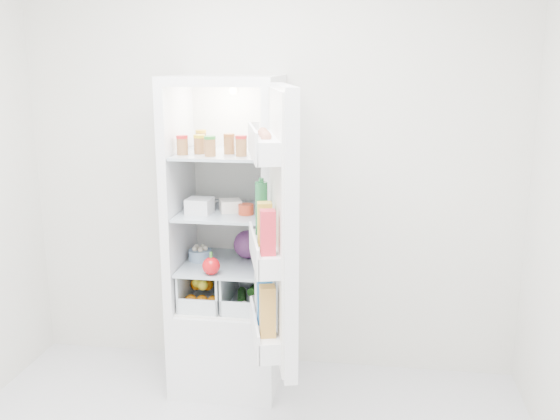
% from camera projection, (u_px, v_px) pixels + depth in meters
% --- Properties ---
extents(room_walls, '(3.02, 3.02, 2.61)m').
position_uv_depth(room_walls, '(202.00, 144.00, 2.22)').
color(room_walls, silver).
rests_on(room_walls, ground).
extents(refrigerator, '(0.60, 0.60, 1.80)m').
position_uv_depth(refrigerator, '(230.00, 272.00, 3.66)').
color(refrigerator, white).
rests_on(refrigerator, ground).
extents(shelf_low, '(0.49, 0.53, 0.01)m').
position_uv_depth(shelf_low, '(227.00, 264.00, 3.58)').
color(shelf_low, '#A2B2BE').
rests_on(shelf_low, refrigerator).
extents(shelf_mid, '(0.49, 0.53, 0.02)m').
position_uv_depth(shelf_mid, '(226.00, 211.00, 3.51)').
color(shelf_mid, '#A2B2BE').
rests_on(shelf_mid, refrigerator).
extents(shelf_top, '(0.49, 0.53, 0.02)m').
position_uv_depth(shelf_top, '(225.00, 153.00, 3.44)').
color(shelf_top, '#A2B2BE').
rests_on(shelf_top, refrigerator).
extents(crisper_left, '(0.23, 0.46, 0.22)m').
position_uv_depth(crisper_left, '(207.00, 284.00, 3.63)').
color(crisper_left, silver).
rests_on(crisper_left, refrigerator).
extents(crisper_right, '(0.23, 0.46, 0.22)m').
position_uv_depth(crisper_right, '(248.00, 286.00, 3.60)').
color(crisper_right, silver).
rests_on(crisper_right, refrigerator).
extents(condiment_jars, '(0.46, 0.32, 0.08)m').
position_uv_depth(condiment_jars, '(217.00, 146.00, 3.35)').
color(condiment_jars, '#B21919').
rests_on(condiment_jars, shelf_top).
extents(squeeze_bottle, '(0.06, 0.06, 0.17)m').
position_uv_depth(squeeze_bottle, '(255.00, 137.00, 3.36)').
color(squeeze_bottle, white).
rests_on(squeeze_bottle, shelf_top).
extents(tub_white, '(0.14, 0.14, 0.08)m').
position_uv_depth(tub_white, '(200.00, 206.00, 3.42)').
color(tub_white, silver).
rests_on(tub_white, shelf_mid).
extents(tub_cream, '(0.15, 0.15, 0.07)m').
position_uv_depth(tub_cream, '(230.00, 206.00, 3.47)').
color(tub_cream, white).
rests_on(tub_cream, shelf_mid).
extents(tin_red, '(0.11, 0.11, 0.06)m').
position_uv_depth(tin_red, '(246.00, 209.00, 3.41)').
color(tin_red, '#B7351B').
rests_on(tin_red, shelf_mid).
extents(foil_tray, '(0.18, 0.15, 0.04)m').
position_uv_depth(foil_tray, '(202.00, 205.00, 3.54)').
color(foil_tray, '#BBBCC0').
rests_on(foil_tray, shelf_mid).
extents(red_cabbage, '(0.17, 0.17, 0.17)m').
position_uv_depth(red_cabbage, '(248.00, 244.00, 3.65)').
color(red_cabbage, '#5A205F').
rests_on(red_cabbage, shelf_low).
extents(bell_pepper, '(0.10, 0.10, 0.10)m').
position_uv_depth(bell_pepper, '(211.00, 266.00, 3.37)').
color(bell_pepper, red).
rests_on(bell_pepper, shelf_low).
extents(mushroom_bowl, '(0.17, 0.17, 0.06)m').
position_uv_depth(mushroom_bowl, '(200.00, 255.00, 3.62)').
color(mushroom_bowl, '#7F9CBD').
rests_on(mushroom_bowl, shelf_low).
extents(citrus_pile, '(0.20, 0.24, 0.16)m').
position_uv_depth(citrus_pile, '(203.00, 291.00, 3.58)').
color(citrus_pile, orange).
rests_on(citrus_pile, refrigerator).
extents(veg_pile, '(0.16, 0.30, 0.10)m').
position_uv_depth(veg_pile, '(249.00, 294.00, 3.61)').
color(veg_pile, '#1B4416').
rests_on(veg_pile, refrigerator).
extents(fridge_door, '(0.30, 0.60, 1.30)m').
position_uv_depth(fridge_door, '(277.00, 234.00, 2.91)').
color(fridge_door, white).
rests_on(fridge_door, refrigerator).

